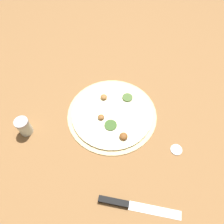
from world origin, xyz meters
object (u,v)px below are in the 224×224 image
knife (124,204)px  loose_cap (176,149)px  spice_jar (24,126)px  pizza (112,114)px

knife → loose_cap: (0.17, -0.22, -0.00)m
spice_jar → knife: bearing=-131.6°
pizza → knife: pizza is taller
pizza → knife: size_ratio=1.39×
spice_jar → loose_cap: spice_jar is taller
pizza → spice_jar: bearing=97.5°
pizza → spice_jar: spice_jar is taller
loose_cap → pizza: bearing=50.9°
pizza → loose_cap: (-0.18, -0.23, -0.00)m
knife → spice_jar: size_ratio=3.52×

